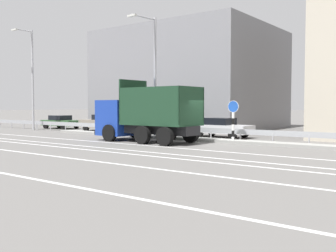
{
  "coord_description": "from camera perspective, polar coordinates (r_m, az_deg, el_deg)",
  "views": [
    {
      "loc": [
        11.72,
        -19.17,
        2.21
      ],
      "look_at": [
        -2.88,
        0.36,
        0.93
      ],
      "focal_mm": 42.0,
      "sensor_mm": 36.0,
      "label": 1
    }
  ],
  "objects": [
    {
      "name": "ground_plane",
      "position": [
        22.58,
        5.31,
        -2.62
      ],
      "size": [
        320.0,
        320.0,
        0.0
      ],
      "primitive_type": "plane",
      "color": "#605E5B"
    },
    {
      "name": "lane_strip_1",
      "position": [
        20.96,
        -10.01,
        -3.08
      ],
      "size": [
        52.02,
        0.16,
        0.01
      ],
      "primitive_type": "cube",
      "color": "silver",
      "rests_on": "ground_plane"
    },
    {
      "name": "parked_car_0",
      "position": [
        38.74,
        -15.28,
        0.6
      ],
      "size": [
        3.93,
        2.05,
        1.26
      ],
      "rotation": [
        0.0,
        0.0,
        -1.5
      ],
      "color": "#335B33",
      "rests_on": "ground_plane"
    },
    {
      "name": "median_road_sign",
      "position": [
        23.4,
        9.43,
        0.74
      ],
      "size": [
        0.7,
        0.16,
        2.5
      ],
      "color": "white",
      "rests_on": "ground_plane"
    },
    {
      "name": "street_lamp_0",
      "position": [
        36.93,
        -19.23,
        6.96
      ],
      "size": [
        0.7,
        1.87,
        8.84
      ],
      "color": "#ADADB2",
      "rests_on": "ground_plane"
    },
    {
      "name": "median_island",
      "position": [
        23.95,
        7.31,
        -2.1
      ],
      "size": [
        28.61,
        1.1,
        0.18
      ],
      "primitive_type": "cube",
      "color": "gray",
      "rests_on": "ground_plane"
    },
    {
      "name": "street_lamp_1",
      "position": [
        26.6,
        -2.17,
        8.02
      ],
      "size": [
        0.71,
        2.32,
        8.1
      ],
      "color": "#ADADB2",
      "rests_on": "ground_plane"
    },
    {
      "name": "lane_strip_0",
      "position": [
        22.55,
        -5.86,
        -2.63
      ],
      "size": [
        52.02,
        0.16,
        0.01
      ],
      "primitive_type": "cube",
      "color": "silver",
      "rests_on": "ground_plane"
    },
    {
      "name": "background_building_0",
      "position": [
        39.96,
        3.34,
        6.67
      ],
      "size": [
        15.9,
        13.24,
        9.53
      ],
      "primitive_type": "cube",
      "color": "gray",
      "rests_on": "ground_plane"
    },
    {
      "name": "parked_car_3",
      "position": [
        27.37,
        7.75,
        -0.2
      ],
      "size": [
        4.34,
        1.96,
        1.35
      ],
      "rotation": [
        0.0,
        0.0,
        -1.62
      ],
      "color": "silver",
      "rests_on": "ground_plane"
    },
    {
      "name": "median_guardrail",
      "position": [
        24.66,
        8.31,
        -0.84
      ],
      "size": [
        52.02,
        0.09,
        0.78
      ],
      "color": "#9EA0A5",
      "rests_on": "ground_plane"
    },
    {
      "name": "lane_strip_3",
      "position": [
        18.69,
        -18.16,
        -3.93
      ],
      "size": [
        52.02,
        0.16,
        0.01
      ],
      "primitive_type": "cube",
      "color": "silver",
      "rests_on": "ground_plane"
    },
    {
      "name": "parked_car_2",
      "position": [
        30.57,
        0.08,
        0.24
      ],
      "size": [
        4.09,
        1.97,
        1.43
      ],
      "rotation": [
        0.0,
        0.0,
        -1.54
      ],
      "color": "#335B33",
      "rests_on": "ground_plane"
    },
    {
      "name": "parked_car_1",
      "position": [
        34.13,
        -9.02,
        0.5
      ],
      "size": [
        4.65,
        2.23,
        1.43
      ],
      "rotation": [
        0.0,
        0.0,
        1.63
      ],
      "color": "gray",
      "rests_on": "ground_plane"
    },
    {
      "name": "lane_strip_2",
      "position": [
        20.25,
        -12.23,
        -3.32
      ],
      "size": [
        52.02,
        0.16,
        0.01
      ],
      "primitive_type": "cube",
      "color": "silver",
      "rests_on": "ground_plane"
    },
    {
      "name": "dump_truck",
      "position": [
        24.4,
        -4.5,
        0.94
      ],
      "size": [
        6.86,
        2.91,
        3.78
      ],
      "rotation": [
        0.0,
        0.0,
        1.55
      ],
      "color": "#19389E",
      "rests_on": "ground_plane"
    }
  ]
}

